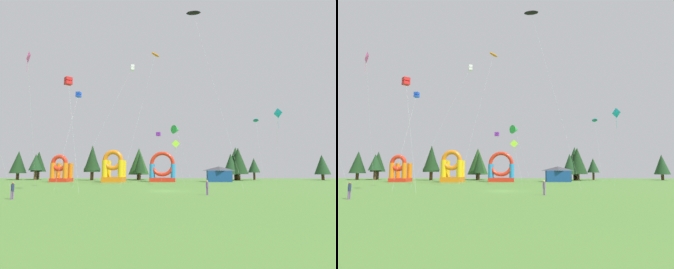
# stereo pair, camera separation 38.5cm
# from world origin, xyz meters

# --- Properties ---
(ground_plane) EXTENTS (120.00, 120.00, 0.00)m
(ground_plane) POSITION_xyz_m (0.00, 0.00, 0.00)
(ground_plane) COLOR #548438
(kite_black_parafoil) EXTENTS (7.82, 3.93, 28.48)m
(kite_black_parafoil) POSITION_xyz_m (4.24, 5.20, 27.93)
(kite_black_parafoil) COLOR black
(kite_black_parafoil) RESTS_ON ground_plane
(kite_orange_parafoil) EXTENTS (5.96, 6.50, 24.66)m
(kite_orange_parafoil) POSITION_xyz_m (-2.51, 12.91, 24.16)
(kite_orange_parafoil) COLOR orange
(kite_orange_parafoil) RESTS_ON ground_plane
(kite_blue_box) EXTENTS (1.20, 6.11, 15.26)m
(kite_blue_box) POSITION_xyz_m (-14.37, 6.18, 14.80)
(kite_blue_box) COLOR blue
(kite_blue_box) RESTS_ON ground_plane
(kite_white_box) EXTENTS (9.21, 2.85, 20.98)m
(kite_white_box) POSITION_xyz_m (-6.26, 9.47, 20.40)
(kite_white_box) COLOR white
(kite_white_box) RESTS_ON ground_plane
(kite_green_delta) EXTENTS (4.85, 4.98, 13.56)m
(kite_green_delta) POSITION_xyz_m (1.39, 30.31, 12.50)
(kite_green_delta) COLOR green
(kite_green_delta) RESTS_ON ground_plane
(kite_cyan_diamond) EXTENTS (1.08, 4.57, 12.66)m
(kite_cyan_diamond) POSITION_xyz_m (18.17, 8.85, 12.01)
(kite_cyan_diamond) COLOR #19B7CC
(kite_cyan_diamond) RESTS_ON ground_plane
(kite_pink_diamond) EXTENTS (1.16, 5.58, 20.77)m
(kite_pink_diamond) POSITION_xyz_m (-21.61, 3.34, 19.99)
(kite_pink_diamond) COLOR #EA599E
(kite_pink_diamond) RESTS_ON ground_plane
(kite_purple_box) EXTENTS (1.12, 3.35, 11.01)m
(kite_purple_box) POSITION_xyz_m (-2.57, 23.66, 10.58)
(kite_purple_box) COLOR purple
(kite_purple_box) RESTS_ON ground_plane
(kite_lime_diamond) EXTENTS (2.12, 1.83, 8.12)m
(kite_lime_diamond) POSITION_xyz_m (1.27, 15.53, 7.54)
(kite_lime_diamond) COLOR #8CD826
(kite_lime_diamond) RESTS_ON ground_plane
(kite_red_box) EXTENTS (3.78, 3.98, 15.15)m
(kite_red_box) POSITION_xyz_m (-13.12, -1.39, 14.64)
(kite_red_box) COLOR red
(kite_red_box) RESTS_ON ground_plane
(kite_teal_parafoil) EXTENTS (1.30, 5.13, 14.77)m
(kite_teal_parafoil) POSITION_xyz_m (19.97, 28.25, 14.31)
(kite_teal_parafoil) COLOR #0C7F7A
(kite_teal_parafoil) RESTS_ON ground_plane
(person_left_edge) EXTENTS (0.37, 0.37, 1.64)m
(person_left_edge) POSITION_xyz_m (-14.06, -11.30, 0.98)
(person_left_edge) COLOR #724C8C
(person_left_edge) RESTS_ON ground_plane
(person_far_side) EXTENTS (0.39, 0.39, 1.62)m
(person_far_side) POSITION_xyz_m (4.80, -6.13, 0.96)
(person_far_side) COLOR #724C8C
(person_far_side) RESTS_ON ground_plane
(inflatable_red_slide) EXTENTS (4.09, 4.45, 6.35)m
(inflatable_red_slide) POSITION_xyz_m (-25.87, 28.75, 2.42)
(inflatable_red_slide) COLOR red
(inflatable_red_slide) RESTS_ON ground_plane
(inflatable_orange_dome) EXTENTS (6.05, 3.82, 7.12)m
(inflatable_orange_dome) POSITION_xyz_m (-1.95, 29.72, 2.60)
(inflatable_orange_dome) COLOR red
(inflatable_orange_dome) RESTS_ON ground_plane
(inflatable_yellow_castle) EXTENTS (4.92, 4.55, 7.35)m
(inflatable_yellow_castle) POSITION_xyz_m (-13.11, 27.64, 2.77)
(inflatable_yellow_castle) COLOR orange
(inflatable_yellow_castle) RESTS_ON ground_plane
(festival_tent) EXTENTS (5.66, 3.25, 3.64)m
(festival_tent) POSITION_xyz_m (11.50, 30.67, 1.82)
(festival_tent) COLOR #19478C
(festival_tent) RESTS_ON ground_plane
(tree_row_0) EXTENTS (4.64, 4.64, 8.26)m
(tree_row_0) POSITION_xyz_m (-44.49, 43.40, 5.04)
(tree_row_0) COLOR #4C331E
(tree_row_0) RESTS_ON ground_plane
(tree_row_1) EXTENTS (4.35, 4.35, 8.27)m
(tree_row_1) POSITION_xyz_m (-39.56, 45.48, 5.24)
(tree_row_1) COLOR #4C331E
(tree_row_1) RESTS_ON ground_plane
(tree_row_2) EXTENTS (3.75, 3.75, 7.39)m
(tree_row_2) POSITION_xyz_m (-39.12, 42.92, 4.97)
(tree_row_2) COLOR #4C331E
(tree_row_2) RESTS_ON ground_plane
(tree_row_3) EXTENTS (4.50, 4.50, 9.64)m
(tree_row_3) POSITION_xyz_m (-22.00, 40.38, 5.91)
(tree_row_3) COLOR #4C331E
(tree_row_3) RESTS_ON ground_plane
(tree_row_4) EXTENTS (4.69, 4.69, 8.50)m
(tree_row_4) POSITION_xyz_m (-21.99, 40.55, 5.52)
(tree_row_4) COLOR #4C331E
(tree_row_4) RESTS_ON ground_plane
(tree_row_5) EXTENTS (5.96, 5.96, 9.14)m
(tree_row_5) POSITION_xyz_m (-9.60, 44.68, 5.30)
(tree_row_5) COLOR #4C331E
(tree_row_5) RESTS_ON ground_plane
(tree_row_6) EXTENTS (3.21, 3.21, 7.66)m
(tree_row_6) POSITION_xyz_m (-8.73, 40.39, 4.76)
(tree_row_6) COLOR #4C331E
(tree_row_6) RESTS_ON ground_plane
(tree_row_7) EXTENTS (4.32, 4.32, 7.22)m
(tree_row_7) POSITION_xyz_m (16.20, 40.76, 4.37)
(tree_row_7) COLOR #4C331E
(tree_row_7) RESTS_ON ground_plane
(tree_row_8) EXTENTS (6.00, 6.00, 9.17)m
(tree_row_8) POSITION_xyz_m (17.95, 42.59, 5.48)
(tree_row_8) COLOR #4C331E
(tree_row_8) RESTS_ON ground_plane
(tree_row_9) EXTENTS (5.35, 5.35, 8.93)m
(tree_row_9) POSITION_xyz_m (18.31, 41.06, 5.28)
(tree_row_9) COLOR #4C331E
(tree_row_9) RESTS_ON ground_plane
(tree_row_10) EXTENTS (3.36, 3.36, 6.17)m
(tree_row_10) POSITION_xyz_m (23.40, 44.24, 4.08)
(tree_row_10) COLOR #4C331E
(tree_row_10) RESTS_ON ground_plane
(tree_row_11) EXTENTS (4.26, 4.26, 7.11)m
(tree_row_11) POSITION_xyz_m (42.37, 43.88, 4.31)
(tree_row_11) COLOR #4C331E
(tree_row_11) RESTS_ON ground_plane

